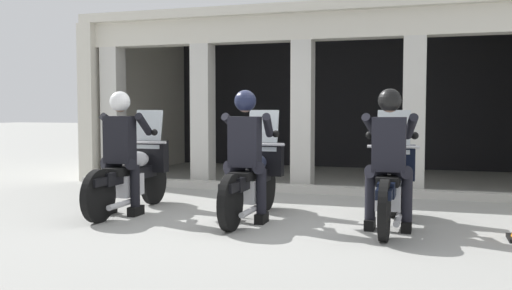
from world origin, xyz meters
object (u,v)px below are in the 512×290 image
at_px(police_officer_left, 121,142).
at_px(police_officer_center, 246,144).
at_px(motorcycle_right, 391,183).
at_px(motorcycle_center, 253,178).
at_px(police_officer_right, 389,147).
at_px(motorcycle_left, 133,174).

distance_m(police_officer_left, police_officer_center, 1.67).
bearing_deg(motorcycle_right, motorcycle_center, 170.38).
bearing_deg(motorcycle_right, police_officer_right, -100.74).
height_order(motorcycle_center, police_officer_center, police_officer_center).
xyz_separation_m(motorcycle_left, motorcycle_center, (1.67, 0.02, 0.00)).
distance_m(motorcycle_left, police_officer_right, 3.38).
relative_size(police_officer_left, police_officer_center, 1.00).
bearing_deg(motorcycle_left, motorcycle_center, -10.22).
bearing_deg(police_officer_right, motorcycle_right, 79.26).
bearing_deg(police_officer_right, motorcycle_left, 165.52).
distance_m(police_officer_left, motorcycle_center, 1.76).
xyz_separation_m(motorcycle_left, police_officer_center, (1.67, -0.26, 0.44)).
distance_m(police_officer_center, police_officer_right, 1.67).
bearing_deg(police_officer_center, motorcycle_left, 163.89).
height_order(motorcycle_left, police_officer_center, police_officer_center).
distance_m(police_officer_center, motorcycle_right, 1.76).
relative_size(motorcycle_center, police_officer_center, 1.29).
relative_size(police_officer_center, police_officer_right, 1.00).
distance_m(motorcycle_center, police_officer_center, 0.52).
height_order(motorcycle_right, police_officer_right, police_officer_right).
bearing_deg(police_officer_left, motorcycle_right, -5.38).
distance_m(motorcycle_center, police_officer_right, 1.75).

